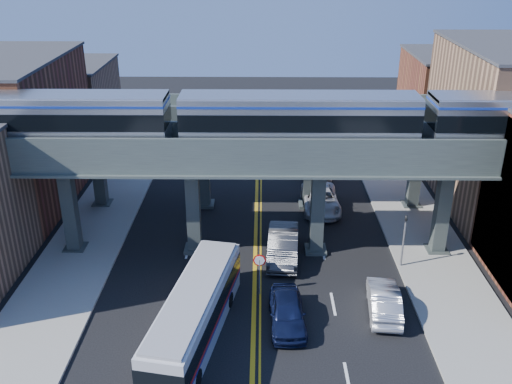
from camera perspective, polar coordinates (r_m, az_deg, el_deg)
ground at (r=31.44m, az=-0.25°, el=-13.18°), size 120.00×120.00×0.00m
sidewalk_west at (r=41.57m, az=-16.13°, el=-4.10°), size 5.00×70.00×0.16m
sidewalk_east at (r=41.34m, az=16.17°, el=-4.27°), size 5.00×70.00×0.16m
building_west_b at (r=47.16m, az=-23.15°, el=5.42°), size 8.00×14.00×11.00m
building_west_c at (r=59.18m, az=-18.21°, el=8.14°), size 8.00×10.00×8.00m
building_east_b at (r=46.69m, az=23.53°, el=5.83°), size 8.00×14.00×12.00m
building_east_c at (r=58.80m, az=18.74°, el=8.48°), size 8.00×10.00×9.00m
mural_panel at (r=35.30m, az=24.20°, el=-2.06°), size 0.10×9.50×9.50m
elevated_viaduct_near at (r=35.34m, az=-0.07°, el=3.24°), size 52.00×3.60×7.40m
elevated_viaduct_far at (r=41.95m, az=0.05°, el=6.64°), size 52.00×3.60×7.40m
transit_train at (r=34.55m, az=4.30°, el=7.36°), size 44.17×2.77×3.22m
stop_sign at (r=32.92m, az=0.35°, el=-7.58°), size 0.76×0.09×2.63m
traffic_signal at (r=36.33m, az=14.60°, el=-4.21°), size 0.15×0.18×4.10m
transit_bus at (r=29.97m, az=-6.13°, el=-12.11°), size 4.26×10.88×2.73m
car_lane_a at (r=31.11m, az=3.14°, el=-11.87°), size 2.06×4.71×1.58m
car_lane_b at (r=36.97m, az=2.72°, el=-5.33°), size 2.23×5.60×1.81m
car_lane_c at (r=43.72m, az=6.47°, el=-0.74°), size 2.75×5.84×1.61m
car_lane_d at (r=50.66m, az=5.80°, el=2.96°), size 2.99×6.36×1.79m
car_parked_curb at (r=32.73m, az=12.69°, el=-10.53°), size 2.07×4.79×1.53m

